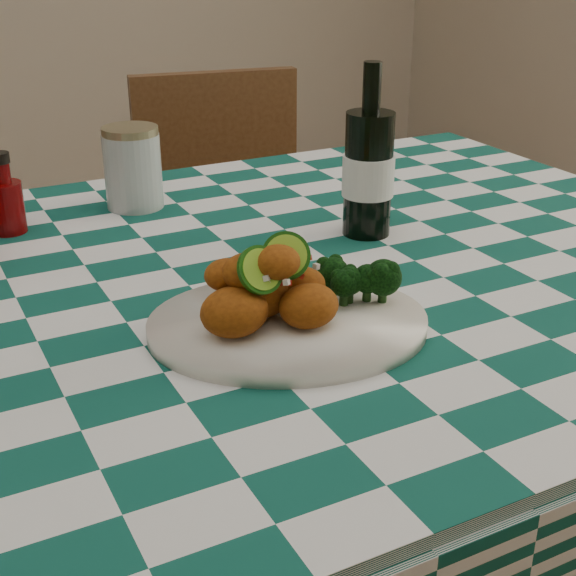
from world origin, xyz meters
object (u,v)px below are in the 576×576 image
plate (288,325)px  mason_jar (133,168)px  beer_bottle (369,151)px  wooden_chair_right (238,272)px  fried_chicken_pile (274,284)px  ketchup_bottle (4,193)px  dining_table (202,526)px

plate → mason_jar: size_ratio=2.41×
mason_jar → beer_bottle: 0.39m
beer_bottle → mason_jar: bearing=133.9°
mason_jar → wooden_chair_right: size_ratio=0.15×
plate → beer_bottle: 0.36m
fried_chicken_pile → beer_bottle: (0.27, 0.23, 0.06)m
ketchup_bottle → fried_chicken_pile: bearing=-66.9°
plate → mason_jar: 0.52m
fried_chicken_pile → beer_bottle: bearing=40.7°
ketchup_bottle → wooden_chair_right: 0.81m
mason_jar → beer_bottle: size_ratio=0.53×
plate → dining_table: bearing=107.3°
plate → beer_bottle: beer_bottle is taller
dining_table → wooden_chair_right: (0.39, 0.74, 0.05)m
fried_chicken_pile → wooden_chair_right: fried_chicken_pile is taller
wooden_chair_right → mason_jar: bearing=-122.4°
plate → fried_chicken_pile: size_ratio=2.24×
dining_table → plate: 0.44m
plate → fried_chicken_pile: fried_chicken_pile is taller
mason_jar → wooden_chair_right: (0.36, 0.40, -0.41)m
fried_chicken_pile → wooden_chair_right: (0.36, 0.91, -0.40)m
wooden_chair_right → fried_chicken_pile: bearing=-102.1°
beer_bottle → wooden_chair_right: beer_bottle is taller
ketchup_bottle → beer_bottle: (0.48, -0.25, 0.06)m
mason_jar → dining_table: bearing=-96.2°
mason_jar → wooden_chair_right: mason_jar is taller
mason_jar → beer_bottle: beer_bottle is taller
plate → fried_chicken_pile: 0.06m
fried_chicken_pile → beer_bottle: 0.36m
plate → ketchup_bottle: 0.54m
dining_table → fried_chicken_pile: 0.49m
ketchup_bottle → wooden_chair_right: (0.56, 0.43, -0.40)m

